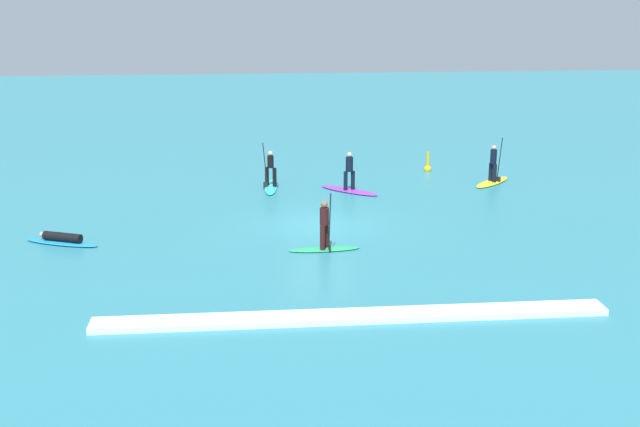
# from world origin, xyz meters

# --- Properties ---
(ground_plane) EXTENTS (120.00, 120.00, 0.00)m
(ground_plane) POSITION_xyz_m (0.00, 0.00, 0.00)
(ground_plane) COLOR teal
(ground_plane) RESTS_ON ground
(surfer_on_blue_board) EXTENTS (2.98, 1.77, 0.43)m
(surfer_on_blue_board) POSITION_xyz_m (-9.68, -1.51, 0.15)
(surfer_on_blue_board) COLOR #1E8CD1
(surfer_on_blue_board) RESTS_ON ground_plane
(surfer_on_green_board) EXTENTS (2.63, 0.87, 2.22)m
(surfer_on_green_board) POSITION_xyz_m (-0.15, -3.18, 0.55)
(surfer_on_green_board) COLOR #23B266
(surfer_on_green_board) RESTS_ON ground_plane
(surfer_on_yellow_board) EXTENTS (2.57, 2.71, 2.23)m
(surfer_on_yellow_board) POSITION_xyz_m (8.97, 6.66, 0.42)
(surfer_on_yellow_board) COLOR yellow
(surfer_on_yellow_board) RESTS_ON ground_plane
(surfer_on_teal_board) EXTENTS (0.78, 3.21, 2.18)m
(surfer_on_teal_board) POSITION_xyz_m (-1.68, 6.63, 0.39)
(surfer_on_teal_board) COLOR #33C6CC
(surfer_on_teal_board) RESTS_ON ground_plane
(surfer_on_purple_board) EXTENTS (2.79, 2.73, 1.84)m
(surfer_on_purple_board) POSITION_xyz_m (1.89, 5.59, 0.42)
(surfer_on_purple_board) COLOR purple
(surfer_on_purple_board) RESTS_ON ground_plane
(marker_buoy) EXTENTS (0.40, 0.40, 1.09)m
(marker_buoy) POSITION_xyz_m (6.46, 9.61, 0.20)
(marker_buoy) COLOR yellow
(marker_buoy) RESTS_ON ground_plane
(wave_crest) EXTENTS (14.71, 0.90, 0.18)m
(wave_crest) POSITION_xyz_m (0.00, -9.75, 0.09)
(wave_crest) COLOR white
(wave_crest) RESTS_ON ground_plane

